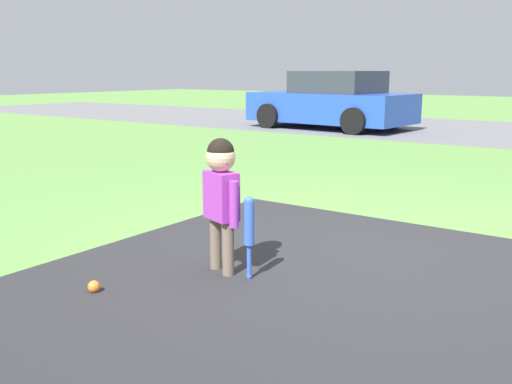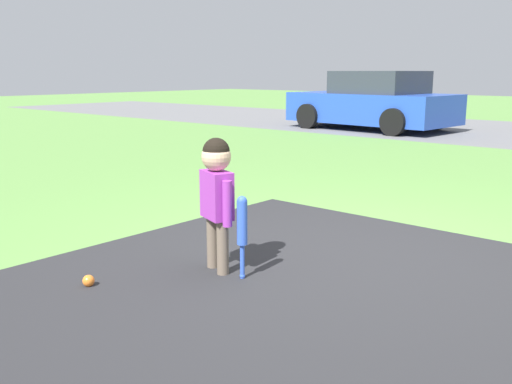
{
  "view_description": "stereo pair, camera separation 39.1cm",
  "coord_description": "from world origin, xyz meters",
  "px_view_note": "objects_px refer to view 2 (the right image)",
  "views": [
    {
      "loc": [
        1.67,
        -3.86,
        1.34
      ],
      "look_at": [
        -0.66,
        -0.58,
        0.49
      ],
      "focal_mm": 40.0,
      "sensor_mm": 36.0,
      "label": 1
    },
    {
      "loc": [
        1.98,
        -3.62,
        1.34
      ],
      "look_at": [
        -0.66,
        -0.58,
        0.49
      ],
      "focal_mm": 40.0,
      "sensor_mm": 36.0,
      "label": 2
    }
  ],
  "objects_px": {
    "baseball_bat": "(242,226)",
    "parked_car": "(373,102)",
    "child": "(217,186)",
    "sports_ball": "(89,281)"
  },
  "relations": [
    {
      "from": "child",
      "to": "parked_car",
      "type": "height_order",
      "value": "parked_car"
    },
    {
      "from": "sports_ball",
      "to": "parked_car",
      "type": "bearing_deg",
      "value": 110.28
    },
    {
      "from": "child",
      "to": "baseball_bat",
      "type": "bearing_deg",
      "value": 18.93
    },
    {
      "from": "parked_car",
      "to": "child",
      "type": "bearing_deg",
      "value": 118.04
    },
    {
      "from": "sports_ball",
      "to": "baseball_bat",
      "type": "bearing_deg",
      "value": 49.07
    },
    {
      "from": "baseball_bat",
      "to": "child",
      "type": "bearing_deg",
      "value": 179.2
    },
    {
      "from": "child",
      "to": "sports_ball",
      "type": "height_order",
      "value": "child"
    },
    {
      "from": "baseball_bat",
      "to": "parked_car",
      "type": "distance_m",
      "value": 10.42
    },
    {
      "from": "child",
      "to": "baseball_bat",
      "type": "xyz_separation_m",
      "value": [
        0.23,
        -0.0,
        -0.23
      ]
    },
    {
      "from": "baseball_bat",
      "to": "sports_ball",
      "type": "xyz_separation_m",
      "value": [
        -0.65,
        -0.75,
        -0.32
      ]
    }
  ]
}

